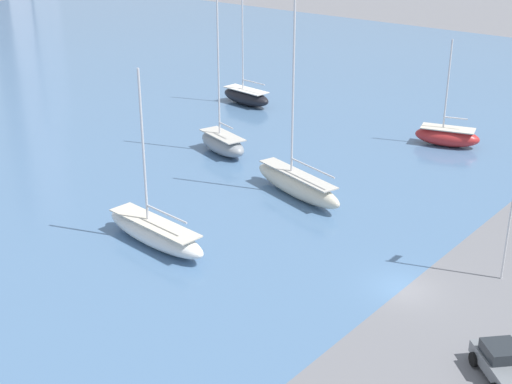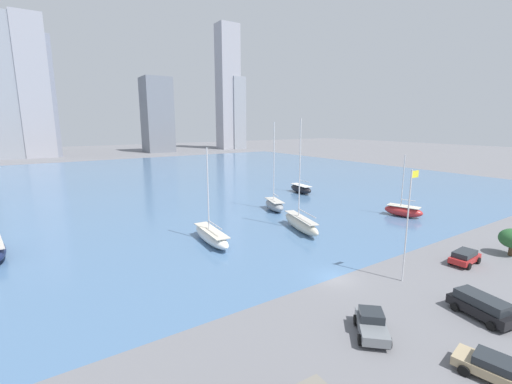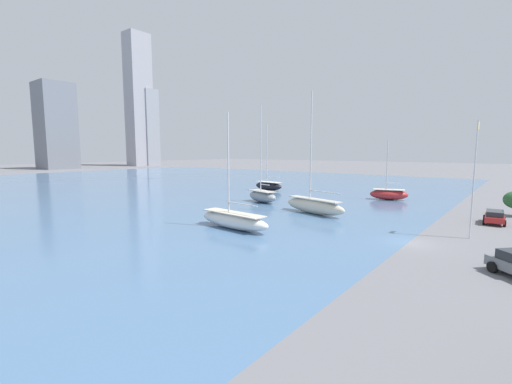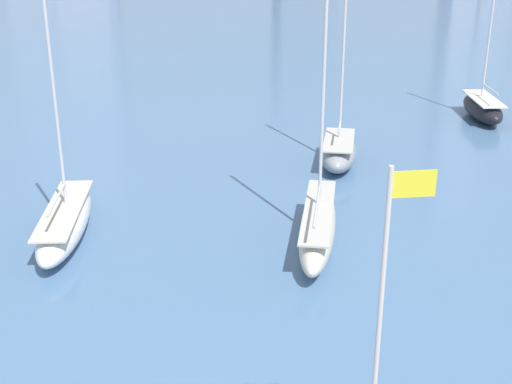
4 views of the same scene
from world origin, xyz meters
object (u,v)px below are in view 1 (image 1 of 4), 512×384
(sailboat_red, at_px, (447,136))
(sailboat_cream, at_px, (297,184))
(sailboat_gray, at_px, (223,143))
(parked_pickup_gray, at_px, (503,364))
(sailboat_black, at_px, (246,96))
(sailboat_white, at_px, (155,232))

(sailboat_red, bearing_deg, sailboat_cream, 152.31)
(sailboat_red, bearing_deg, sailboat_gray, 118.62)
(sailboat_gray, relative_size, sailboat_cream, 0.97)
(sailboat_cream, height_order, sailboat_red, sailboat_cream)
(sailboat_gray, relative_size, parked_pickup_gray, 3.62)
(sailboat_black, bearing_deg, sailboat_red, -81.43)
(sailboat_black, bearing_deg, parked_pickup_gray, -119.81)
(sailboat_gray, relative_size, sailboat_black, 1.11)
(sailboat_white, distance_m, parked_pickup_gray, 25.51)
(sailboat_gray, xyz_separation_m, parked_pickup_gray, (-16.82, -34.91, -0.23))
(sailboat_cream, distance_m, parked_pickup_gray, 26.19)
(sailboat_red, xyz_separation_m, parked_pickup_gray, (-33.02, -18.99, -0.13))
(sailboat_white, distance_m, sailboat_black, 37.80)
(sailboat_cream, bearing_deg, sailboat_black, 64.07)
(sailboat_cream, bearing_deg, sailboat_gray, 86.70)
(parked_pickup_gray, bearing_deg, sailboat_cream, 103.60)
(sailboat_gray, bearing_deg, sailboat_black, 49.08)
(sailboat_white, height_order, sailboat_black, sailboat_black)
(parked_pickup_gray, bearing_deg, sailboat_red, 72.71)
(sailboat_white, relative_size, sailboat_cream, 0.77)
(sailboat_gray, bearing_deg, sailboat_red, -28.22)
(sailboat_white, distance_m, sailboat_red, 34.57)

